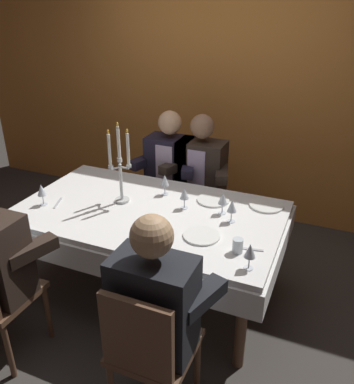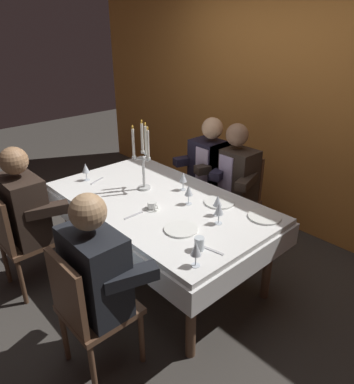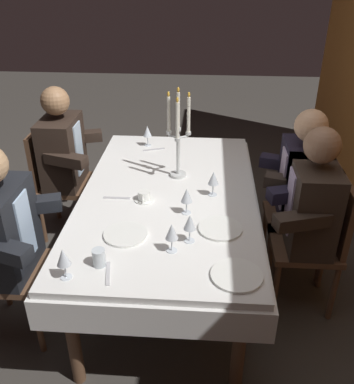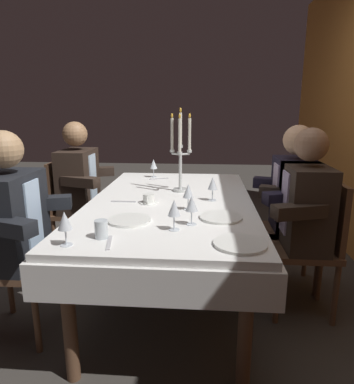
{
  "view_description": "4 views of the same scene",
  "coord_description": "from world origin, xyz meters",
  "px_view_note": "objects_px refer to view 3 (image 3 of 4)",
  "views": [
    {
      "loc": [
        1.2,
        -2.3,
        2.12
      ],
      "look_at": [
        0.2,
        0.05,
        0.9
      ],
      "focal_mm": 37.78,
      "sensor_mm": 36.0,
      "label": 1
    },
    {
      "loc": [
        2.06,
        -1.68,
        2.07
      ],
      "look_at": [
        0.15,
        0.07,
        0.84
      ],
      "focal_mm": 33.57,
      "sensor_mm": 36.0,
      "label": 2
    },
    {
      "loc": [
        2.35,
        0.22,
        2.08
      ],
      "look_at": [
        0.25,
        0.07,
        0.89
      ],
      "focal_mm": 39.84,
      "sensor_mm": 36.0,
      "label": 3
    },
    {
      "loc": [
        2.28,
        0.22,
        1.37
      ],
      "look_at": [
        0.24,
        0.06,
        0.85
      ],
      "focal_mm": 32.29,
      "sensor_mm": 36.0,
      "label": 4
    }
  ],
  "objects_px": {
    "candelabra": "(178,138)",
    "dinner_plate_2": "(220,228)",
    "wine_glass_2": "(190,223)",
    "wine_glass_3": "(147,132)",
    "wine_glass_4": "(63,258)",
    "seated_diner_1": "(303,182)",
    "dinner_plate_1": "(126,234)",
    "wine_glass_5": "(172,232)",
    "dining_table": "(168,209)",
    "seated_diner_2": "(312,206)",
    "coffee_cup_0": "(144,196)",
    "seated_diner_0": "(62,151)",
    "dinner_plate_0": "(237,275)",
    "water_tumbler_0": "(99,258)",
    "wine_glass_0": "(187,196)",
    "seated_diner_3": "(2,230)",
    "wine_glass_1": "(213,179)"
  },
  "relations": [
    {
      "from": "dinner_plate_2",
      "to": "wine_glass_5",
      "type": "bearing_deg",
      "value": -49.84
    },
    {
      "from": "wine_glass_3",
      "to": "seated_diner_2",
      "type": "distance_m",
      "value": 1.4
    },
    {
      "from": "dining_table",
      "to": "seated_diner_0",
      "type": "xyz_separation_m",
      "value": [
        -0.61,
        -0.89,
        0.11
      ]
    },
    {
      "from": "dining_table",
      "to": "wine_glass_2",
      "type": "bearing_deg",
      "value": 17.39
    },
    {
      "from": "dinner_plate_2",
      "to": "dinner_plate_0",
      "type": "bearing_deg",
      "value": 10.36
    },
    {
      "from": "wine_glass_0",
      "to": "seated_diner_3",
      "type": "relative_size",
      "value": 0.13
    },
    {
      "from": "wine_glass_3",
      "to": "wine_glass_2",
      "type": "bearing_deg",
      "value": 17.12
    },
    {
      "from": "wine_glass_2",
      "to": "water_tumbler_0",
      "type": "distance_m",
      "value": 0.49
    },
    {
      "from": "dinner_plate_1",
      "to": "wine_glass_3",
      "type": "distance_m",
      "value": 1.24
    },
    {
      "from": "dining_table",
      "to": "dinner_plate_2",
      "type": "height_order",
      "value": "dinner_plate_2"
    },
    {
      "from": "coffee_cup_0",
      "to": "seated_diner_1",
      "type": "relative_size",
      "value": 0.11
    },
    {
      "from": "seated_diner_0",
      "to": "dinner_plate_0",
      "type": "bearing_deg",
      "value": 42.8
    },
    {
      "from": "dinner_plate_1",
      "to": "wine_glass_4",
      "type": "distance_m",
      "value": 0.44
    },
    {
      "from": "wine_glass_3",
      "to": "wine_glass_4",
      "type": "relative_size",
      "value": 1.0
    },
    {
      "from": "wine_glass_1",
      "to": "wine_glass_4",
      "type": "xyz_separation_m",
      "value": [
        0.84,
        -0.69,
        0.0
      ]
    },
    {
      "from": "wine_glass_4",
      "to": "seated_diner_1",
      "type": "distance_m",
      "value": 1.68
    },
    {
      "from": "wine_glass_2",
      "to": "wine_glass_3",
      "type": "bearing_deg",
      "value": -162.88
    },
    {
      "from": "dinner_plate_2",
      "to": "seated_diner_1",
      "type": "xyz_separation_m",
      "value": [
        -0.6,
        0.56,
        -0.01
      ]
    },
    {
      "from": "coffee_cup_0",
      "to": "seated_diner_3",
      "type": "height_order",
      "value": "seated_diner_3"
    },
    {
      "from": "seated_diner_2",
      "to": "dinner_plate_2",
      "type": "bearing_deg",
      "value": -62.03
    },
    {
      "from": "wine_glass_3",
      "to": "wine_glass_4",
      "type": "bearing_deg",
      "value": -6.35
    },
    {
      "from": "dinner_plate_1",
      "to": "wine_glass_3",
      "type": "height_order",
      "value": "wine_glass_3"
    },
    {
      "from": "candelabra",
      "to": "dinner_plate_0",
      "type": "bearing_deg",
      "value": 18.84
    },
    {
      "from": "dining_table",
      "to": "seated_diner_2",
      "type": "height_order",
      "value": "seated_diner_2"
    },
    {
      "from": "dinner_plate_0",
      "to": "wine_glass_4",
      "type": "bearing_deg",
      "value": -85.37
    },
    {
      "from": "coffee_cup_0",
      "to": "seated_diner_0",
      "type": "bearing_deg",
      "value": -133.43
    },
    {
      "from": "wine_glass_4",
      "to": "coffee_cup_0",
      "type": "distance_m",
      "value": 0.79
    },
    {
      "from": "wine_glass_0",
      "to": "wine_glass_4",
      "type": "bearing_deg",
      "value": -41.23
    },
    {
      "from": "dinner_plate_0",
      "to": "wine_glass_3",
      "type": "height_order",
      "value": "wine_glass_3"
    },
    {
      "from": "wine_glass_5",
      "to": "dining_table",
      "type": "bearing_deg",
      "value": -173.17
    },
    {
      "from": "dinner_plate_1",
      "to": "seated_diner_3",
      "type": "height_order",
      "value": "seated_diner_3"
    },
    {
      "from": "dinner_plate_2",
      "to": "wine_glass_0",
      "type": "xyz_separation_m",
      "value": [
        -0.16,
        -0.2,
        0.11
      ]
    },
    {
      "from": "candelabra",
      "to": "wine_glass_4",
      "type": "bearing_deg",
      "value": -22.71
    },
    {
      "from": "candelabra",
      "to": "seated_diner_2",
      "type": "bearing_deg",
      "value": 68.45
    },
    {
      "from": "candelabra",
      "to": "dinner_plate_2",
      "type": "bearing_deg",
      "value": 23.68
    },
    {
      "from": "seated_diner_1",
      "to": "water_tumbler_0",
      "type": "bearing_deg",
      "value": -50.48
    },
    {
      "from": "dinner_plate_0",
      "to": "wine_glass_2",
      "type": "relative_size",
      "value": 1.52
    },
    {
      "from": "wine_glass_0",
      "to": "wine_glass_5",
      "type": "relative_size",
      "value": 1.0
    },
    {
      "from": "seated_diner_0",
      "to": "candelabra",
      "type": "bearing_deg",
      "value": 68.77
    },
    {
      "from": "dinner_plate_0",
      "to": "wine_glass_2",
      "type": "height_order",
      "value": "wine_glass_2"
    },
    {
      "from": "dinner_plate_2",
      "to": "seated_diner_0",
      "type": "bearing_deg",
      "value": -129.41
    },
    {
      "from": "wine_glass_5",
      "to": "dinner_plate_1",
      "type": "bearing_deg",
      "value": -114.64
    },
    {
      "from": "wine_glass_3",
      "to": "seated_diner_1",
      "type": "xyz_separation_m",
      "value": [
        0.54,
        1.12,
        -0.12
      ]
    },
    {
      "from": "dinner_plate_0",
      "to": "seated_diner_0",
      "type": "distance_m",
      "value": 1.88
    },
    {
      "from": "candelabra",
      "to": "seated_diner_2",
      "type": "relative_size",
      "value": 0.5
    },
    {
      "from": "candelabra",
      "to": "dinner_plate_2",
      "type": "relative_size",
      "value": 2.51
    },
    {
      "from": "wine_glass_5",
      "to": "water_tumbler_0",
      "type": "distance_m",
      "value": 0.38
    },
    {
      "from": "seated_diner_0",
      "to": "wine_glass_4",
      "type": "bearing_deg",
      "value": 18.28
    },
    {
      "from": "wine_glass_3",
      "to": "seated_diner_0",
      "type": "xyz_separation_m",
      "value": [
        0.15,
        -0.66,
        -0.12
      ]
    },
    {
      "from": "seated_diner_0",
      "to": "wine_glass_2",
      "type": "bearing_deg",
      "value": 43.15
    }
  ]
}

